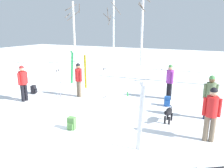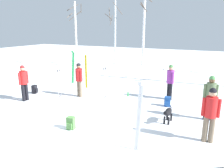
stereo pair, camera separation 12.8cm
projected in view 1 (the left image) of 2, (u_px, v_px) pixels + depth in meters
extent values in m
plane|color=white|center=(81.00, 125.00, 7.68)|extent=(60.00, 60.00, 0.00)
cylinder|color=#72604C|center=(78.00, 88.00, 10.86)|extent=(0.16, 0.16, 0.82)
cylinder|color=#72604C|center=(80.00, 89.00, 10.73)|extent=(0.16, 0.16, 0.82)
cylinder|color=red|center=(78.00, 75.00, 10.61)|extent=(0.34, 0.34, 0.62)
sphere|color=#997051|center=(78.00, 66.00, 10.51)|extent=(0.22, 0.22, 0.22)
sphere|color=black|center=(78.00, 65.00, 10.49)|extent=(0.21, 0.21, 0.21)
cylinder|color=red|center=(76.00, 75.00, 10.78)|extent=(0.10, 0.10, 0.56)
cylinder|color=red|center=(81.00, 76.00, 10.46)|extent=(0.10, 0.10, 0.56)
cylinder|color=#1E2338|center=(206.00, 109.00, 8.11)|extent=(0.16, 0.16, 0.82)
cylinder|color=#1E2338|center=(211.00, 109.00, 8.08)|extent=(0.16, 0.16, 0.82)
cylinder|color=#566B47|center=(211.00, 91.00, 7.91)|extent=(0.34, 0.34, 0.62)
sphere|color=brown|center=(212.00, 80.00, 7.81)|extent=(0.22, 0.22, 0.22)
sphere|color=#4C8C4C|center=(212.00, 78.00, 7.79)|extent=(0.21, 0.21, 0.21)
cylinder|color=#566B47|center=(205.00, 91.00, 7.96)|extent=(0.10, 0.10, 0.56)
cylinder|color=#566B47|center=(217.00, 92.00, 7.87)|extent=(0.10, 0.10, 0.56)
cylinder|color=black|center=(26.00, 92.00, 10.22)|extent=(0.16, 0.16, 0.82)
cylinder|color=black|center=(23.00, 93.00, 10.07)|extent=(0.16, 0.16, 0.82)
cylinder|color=red|center=(23.00, 78.00, 9.97)|extent=(0.34, 0.34, 0.62)
sphere|color=tan|center=(22.00, 69.00, 9.86)|extent=(0.22, 0.22, 0.22)
sphere|color=#B22626|center=(22.00, 68.00, 9.84)|extent=(0.21, 0.21, 0.21)
cylinder|color=red|center=(26.00, 77.00, 10.15)|extent=(0.10, 0.10, 0.56)
cylinder|color=red|center=(19.00, 79.00, 9.79)|extent=(0.10, 0.10, 0.56)
cylinder|color=black|center=(170.00, 91.00, 10.33)|extent=(0.16, 0.16, 0.82)
cylinder|color=black|center=(168.00, 90.00, 10.50)|extent=(0.16, 0.16, 0.82)
cylinder|color=purple|center=(170.00, 77.00, 10.24)|extent=(0.34, 0.34, 0.62)
sphere|color=tan|center=(171.00, 68.00, 10.13)|extent=(0.22, 0.22, 0.22)
sphere|color=#4C8C4C|center=(171.00, 67.00, 10.11)|extent=(0.21, 0.21, 0.21)
cylinder|color=purple|center=(172.00, 78.00, 10.04)|extent=(0.10, 0.10, 0.56)
cylinder|color=purple|center=(168.00, 76.00, 10.44)|extent=(0.10, 0.10, 0.56)
cylinder|color=#72604C|center=(212.00, 129.00, 6.49)|extent=(0.16, 0.16, 0.82)
cylinder|color=#72604C|center=(206.00, 128.00, 6.54)|extent=(0.16, 0.16, 0.82)
cylinder|color=red|center=(212.00, 106.00, 6.33)|extent=(0.34, 0.34, 0.62)
sphere|color=tan|center=(214.00, 93.00, 6.22)|extent=(0.22, 0.22, 0.22)
sphere|color=black|center=(214.00, 91.00, 6.21)|extent=(0.21, 0.21, 0.21)
cylinder|color=red|center=(220.00, 108.00, 6.27)|extent=(0.10, 0.10, 0.56)
cylinder|color=red|center=(204.00, 106.00, 6.40)|extent=(0.10, 0.10, 0.56)
ellipsoid|color=black|center=(169.00, 112.00, 7.85)|extent=(0.24, 0.61, 0.26)
sphere|color=black|center=(167.00, 113.00, 7.55)|extent=(0.18, 0.18, 0.18)
ellipsoid|color=black|center=(166.00, 114.00, 7.50)|extent=(0.06, 0.10, 0.06)
cylinder|color=black|center=(171.00, 106.00, 8.13)|extent=(0.04, 0.19, 0.17)
cylinder|color=black|center=(169.00, 121.00, 7.72)|extent=(0.07, 0.07, 0.28)
cylinder|color=black|center=(165.00, 120.00, 7.79)|extent=(0.07, 0.07, 0.28)
cylinder|color=black|center=(172.00, 117.00, 8.05)|extent=(0.07, 0.07, 0.28)
cylinder|color=black|center=(167.00, 116.00, 8.12)|extent=(0.07, 0.07, 0.28)
cube|color=white|center=(139.00, 119.00, 5.89)|extent=(0.17, 0.03, 1.92)
cube|color=white|center=(141.00, 84.00, 5.63)|extent=(0.06, 0.02, 0.10)
cube|color=white|center=(141.00, 119.00, 5.86)|extent=(0.17, 0.03, 1.92)
cube|color=white|center=(143.00, 84.00, 5.60)|extent=(0.06, 0.02, 0.10)
cube|color=green|center=(72.00, 68.00, 13.29)|extent=(0.19, 0.10, 1.94)
cube|color=green|center=(71.00, 52.00, 13.04)|extent=(0.06, 0.04, 0.10)
cube|color=green|center=(72.00, 68.00, 13.29)|extent=(0.19, 0.10, 1.94)
cube|color=green|center=(72.00, 52.00, 13.03)|extent=(0.06, 0.04, 0.10)
cube|color=yellow|center=(86.00, 72.00, 12.24)|extent=(0.07, 0.02, 1.84)
cube|color=yellow|center=(85.00, 56.00, 11.99)|extent=(0.06, 0.02, 0.10)
cube|color=yellow|center=(85.00, 72.00, 12.27)|extent=(0.07, 0.02, 1.84)
cube|color=yellow|center=(84.00, 56.00, 12.02)|extent=(0.06, 0.02, 0.10)
cylinder|color=#B2B2BC|center=(60.00, 85.00, 10.58)|extent=(0.02, 0.10, 1.34)
cylinder|color=black|center=(59.00, 70.00, 10.40)|extent=(0.04, 0.04, 0.10)
cylinder|color=black|center=(60.00, 96.00, 10.74)|extent=(0.07, 0.07, 0.01)
cylinder|color=#B2B2BC|center=(58.00, 85.00, 10.46)|extent=(0.02, 0.10, 1.34)
cylinder|color=black|center=(57.00, 71.00, 10.28)|extent=(0.04, 0.04, 0.10)
cylinder|color=black|center=(59.00, 97.00, 10.62)|extent=(0.07, 0.07, 0.01)
cylinder|color=#B2B2BC|center=(105.00, 84.00, 10.48)|extent=(0.02, 0.11, 1.45)
cylinder|color=black|center=(105.00, 68.00, 10.28)|extent=(0.04, 0.04, 0.10)
cylinder|color=black|center=(105.00, 97.00, 10.64)|extent=(0.07, 0.07, 0.01)
cylinder|color=#B2B2BC|center=(104.00, 85.00, 10.34)|extent=(0.02, 0.11, 1.45)
cylinder|color=black|center=(104.00, 69.00, 10.14)|extent=(0.04, 0.04, 0.10)
cylinder|color=black|center=(104.00, 98.00, 10.51)|extent=(0.07, 0.07, 0.01)
cube|color=#1E4C99|center=(167.00, 101.00, 9.53)|extent=(0.29, 0.23, 0.44)
cube|color=#1E4C99|center=(167.00, 104.00, 9.43)|extent=(0.20, 0.09, 0.20)
cube|color=black|center=(166.00, 100.00, 9.66)|extent=(0.04, 0.03, 0.37)
cube|color=black|center=(169.00, 101.00, 9.62)|extent=(0.04, 0.03, 0.37)
cube|color=black|center=(34.00, 90.00, 11.34)|extent=(0.26, 0.30, 0.44)
cube|color=black|center=(36.00, 91.00, 11.34)|extent=(0.10, 0.20, 0.20)
cube|color=black|center=(31.00, 90.00, 11.30)|extent=(0.03, 0.04, 0.37)
cube|color=black|center=(32.00, 89.00, 11.43)|extent=(0.03, 0.04, 0.37)
cube|color=#4C7F3F|center=(72.00, 123.00, 7.33)|extent=(0.29, 0.24, 0.44)
cube|color=#4C7F3F|center=(70.00, 127.00, 7.22)|extent=(0.20, 0.09, 0.20)
cube|color=black|center=(71.00, 122.00, 7.45)|extent=(0.04, 0.03, 0.37)
cube|color=black|center=(75.00, 122.00, 7.41)|extent=(0.04, 0.03, 0.37)
cylinder|color=green|center=(128.00, 94.00, 10.92)|extent=(0.08, 0.08, 0.20)
cylinder|color=black|center=(128.00, 92.00, 10.90)|extent=(0.05, 0.05, 0.02)
cylinder|color=silver|center=(61.00, 84.00, 12.73)|extent=(0.06, 0.06, 0.26)
cylinder|color=black|center=(60.00, 82.00, 12.70)|extent=(0.04, 0.04, 0.02)
cylinder|color=silver|center=(74.00, 35.00, 18.83)|extent=(0.17, 0.17, 5.59)
cylinder|color=brown|center=(68.00, 15.00, 18.54)|extent=(0.26, 1.05, 0.48)
cylinder|color=brown|center=(79.00, 8.00, 18.36)|extent=(0.68, 0.92, 0.68)
cylinder|color=brown|center=(71.00, 7.00, 18.69)|extent=(0.66, 0.95, 0.62)
cylinder|color=brown|center=(73.00, 16.00, 18.94)|extent=(0.95, 0.72, 0.86)
cylinder|color=silver|center=(114.00, 35.00, 18.77)|extent=(0.15, 0.15, 5.66)
cylinder|color=brown|center=(110.00, 20.00, 18.57)|extent=(0.15, 0.74, 0.87)
cylinder|color=brown|center=(116.00, 8.00, 17.84)|extent=(0.61, 0.79, 1.02)
cylinder|color=brown|center=(106.00, 16.00, 18.12)|extent=(1.08, 0.90, 0.54)
cylinder|color=brown|center=(108.00, 14.00, 18.29)|extent=(0.58, 0.89, 1.16)
cylinder|color=silver|center=(142.00, 32.00, 19.30)|extent=(0.21, 0.21, 6.05)
cylinder|color=brown|center=(141.00, 6.00, 18.54)|extent=(0.56, 0.16, 0.74)
cylinder|color=brown|center=(142.00, 8.00, 18.49)|extent=(0.69, 0.11, 0.72)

